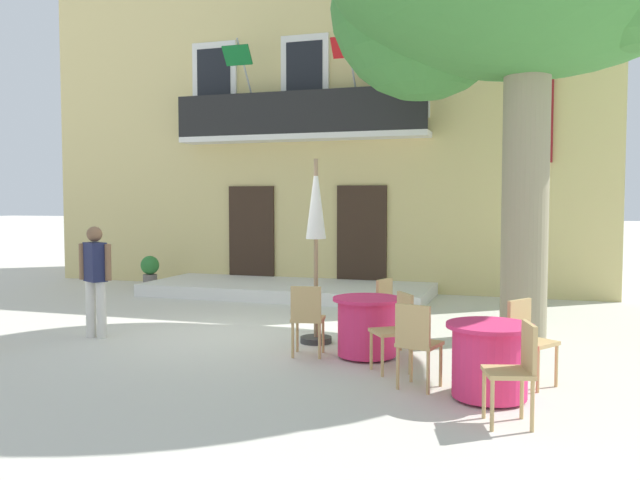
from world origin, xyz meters
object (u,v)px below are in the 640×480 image
pedestrian_near_entrance (95,275)px  cafe_chair_near_tree_0 (307,315)px  cafe_table_middle (489,360)px  ground_planter_left (150,270)px  cafe_table_near_tree (367,326)px  cafe_chair_near_tree_1 (397,326)px  cafe_umbrella (316,223)px  cafe_chair_middle_1 (417,340)px  cafe_chair_near_tree_2 (391,307)px  cafe_chair_middle_0 (527,336)px  cafe_chair_middle_2 (517,366)px

pedestrian_near_entrance → cafe_chair_near_tree_0: bearing=-2.9°
cafe_table_middle → ground_planter_left: size_ratio=1.17×
cafe_table_near_tree → cafe_table_middle: size_ratio=1.00×
pedestrian_near_entrance → cafe_table_near_tree: bearing=0.6°
cafe_chair_near_tree_0 → cafe_table_middle: bearing=-26.1°
cafe_chair_near_tree_0 → pedestrian_near_entrance: bearing=177.1°
ground_planter_left → cafe_chair_near_tree_1: bearing=-38.7°
cafe_umbrella → cafe_table_middle: bearing=-38.4°
cafe_chair_middle_1 → cafe_umbrella: bearing=132.9°
cafe_chair_near_tree_2 → cafe_table_middle: (1.43, -2.08, -0.14)m
cafe_table_middle → cafe_chair_middle_1: (-0.75, 0.11, 0.14)m
cafe_chair_middle_0 → ground_planter_left: size_ratio=1.23×
cafe_chair_middle_0 → cafe_umbrella: (-2.81, 1.29, 1.14)m
cafe_table_middle → pedestrian_near_entrance: bearing=166.9°
cafe_chair_middle_1 → cafe_table_near_tree: bearing=124.2°
ground_planter_left → cafe_chair_near_tree_2: bearing=-32.5°
cafe_chair_middle_1 → cafe_table_middle: bearing=-8.3°
cafe_table_middle → pedestrian_near_entrance: size_ratio=0.54×
cafe_chair_near_tree_2 → cafe_chair_middle_2: (1.70, -2.78, 0.00)m
cafe_chair_near_tree_0 → cafe_chair_middle_2: (2.58, -1.84, 0.00)m
cafe_chair_middle_2 → ground_planter_left: bearing=139.7°
cafe_chair_near_tree_0 → cafe_chair_middle_1: (1.56, -1.02, 0.00)m
cafe_table_near_tree → cafe_table_middle: bearing=-40.3°
cafe_chair_middle_0 → pedestrian_near_entrance: pedestrian_near_entrance is taller
cafe_table_middle → cafe_chair_middle_2: bearing=-68.7°
cafe_chair_middle_1 → ground_planter_left: (-7.01, 6.00, -0.11)m
cafe_table_middle → cafe_chair_middle_2: cafe_chair_middle_2 is taller
cafe_chair_middle_0 → pedestrian_near_entrance: 5.99m
cafe_chair_near_tree_1 → ground_planter_left: 8.54m
cafe_umbrella → ground_planter_left: cafe_umbrella is taller
cafe_chair_near_tree_2 → cafe_table_middle: cafe_chair_near_tree_2 is taller
cafe_chair_middle_2 → pedestrian_near_entrance: (-5.86, 2.00, 0.38)m
cafe_chair_middle_0 → cafe_chair_middle_1: (-1.10, -0.56, 0.00)m
cafe_chair_near_tree_0 → cafe_umbrella: 1.41m
cafe_chair_near_tree_0 → pedestrian_near_entrance: (-3.28, 0.17, 0.38)m
cafe_chair_near_tree_1 → ground_planter_left: bearing=141.3°
pedestrian_near_entrance → cafe_table_middle: bearing=-13.1°
cafe_table_near_tree → cafe_chair_middle_0: size_ratio=0.95×
cafe_chair_near_tree_1 → cafe_chair_middle_0: bearing=-4.1°
cafe_chair_middle_1 → cafe_umbrella: 2.77m
cafe_table_near_tree → cafe_chair_middle_1: (0.84, -1.23, 0.14)m
cafe_table_middle → cafe_umbrella: cafe_umbrella is taller
cafe_umbrella → cafe_chair_middle_0: bearing=-24.6°
cafe_chair_middle_2 → cafe_table_middle: bearing=111.3°
cafe_chair_near_tree_2 → pedestrian_near_entrance: (-4.16, -0.78, 0.38)m
cafe_chair_near_tree_2 → cafe_chair_middle_0: bearing=-38.4°
cafe_table_near_tree → pedestrian_near_entrance: (-4.01, -0.04, 0.51)m
cafe_chair_near_tree_0 → cafe_table_middle: (2.31, -1.13, -0.14)m
ground_planter_left → pedestrian_near_entrance: (2.16, -4.81, 0.49)m
cafe_chair_near_tree_1 → pedestrian_near_entrance: (-4.50, 0.53, 0.38)m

